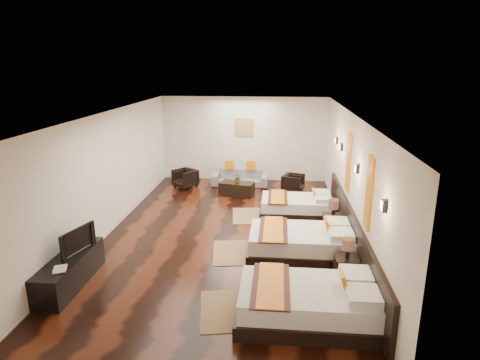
# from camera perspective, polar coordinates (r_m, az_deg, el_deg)

# --- Properties ---
(floor) EXTENTS (5.50, 9.50, 0.01)m
(floor) POSITION_cam_1_polar(r_m,az_deg,el_deg) (9.72, -1.87, -7.50)
(floor) COLOR black
(floor) RESTS_ON ground
(ceiling) EXTENTS (5.50, 9.50, 0.01)m
(ceiling) POSITION_cam_1_polar(r_m,az_deg,el_deg) (8.98, -2.04, 9.13)
(ceiling) COLOR white
(ceiling) RESTS_ON floor
(back_wall) EXTENTS (5.50, 0.01, 2.80)m
(back_wall) POSITION_cam_1_polar(r_m,az_deg,el_deg) (13.86, 0.55, 5.68)
(back_wall) COLOR silver
(back_wall) RESTS_ON floor
(left_wall) EXTENTS (0.01, 9.50, 2.80)m
(left_wall) POSITION_cam_1_polar(r_m,az_deg,el_deg) (9.97, -17.83, 0.86)
(left_wall) COLOR silver
(left_wall) RESTS_ON floor
(right_wall) EXTENTS (0.01, 9.50, 2.80)m
(right_wall) POSITION_cam_1_polar(r_m,az_deg,el_deg) (9.32, 15.07, 0.04)
(right_wall) COLOR silver
(right_wall) RESTS_ON floor
(headboard_panel) EXTENTS (0.08, 6.60, 0.90)m
(headboard_panel) POSITION_cam_1_polar(r_m,az_deg,el_deg) (8.87, 15.20, -7.27)
(headboard_panel) COLOR black
(headboard_panel) RESTS_ON floor
(bed_near) EXTENTS (2.21, 1.39, 0.84)m
(bed_near) POSITION_cam_1_polar(r_m,az_deg,el_deg) (6.74, 9.60, -16.35)
(bed_near) COLOR black
(bed_near) RESTS_ON floor
(bed_mid) EXTENTS (2.19, 1.38, 0.84)m
(bed_mid) POSITION_cam_1_polar(r_m,az_deg,el_deg) (8.70, 8.61, -8.54)
(bed_mid) COLOR black
(bed_mid) RESTS_ON floor
(bed_far) EXTENTS (1.90, 1.19, 0.72)m
(bed_far) POSITION_cam_1_polar(r_m,az_deg,el_deg) (10.92, 7.95, -3.57)
(bed_far) COLOR black
(bed_far) RESTS_ON floor
(nightstand_a) EXTENTS (0.42, 0.42, 0.83)m
(nightstand_a) POSITION_cam_1_polar(r_m,az_deg,el_deg) (7.91, 14.49, -11.45)
(nightstand_a) COLOR black
(nightstand_a) RESTS_ON floor
(nightstand_b) EXTENTS (0.44, 0.44, 0.87)m
(nightstand_b) POSITION_cam_1_polar(r_m,az_deg,el_deg) (9.80, 12.67, -5.78)
(nightstand_b) COLOR black
(nightstand_b) RESTS_ON floor
(jute_mat_near) EXTENTS (0.95, 1.31, 0.01)m
(jute_mat_near) POSITION_cam_1_polar(r_m,az_deg,el_deg) (6.99, -2.25, -17.53)
(jute_mat_near) COLOR olive
(jute_mat_near) RESTS_ON floor
(jute_mat_mid) EXTENTS (0.91, 1.29, 0.01)m
(jute_mat_mid) POSITION_cam_1_polar(r_m,az_deg,el_deg) (8.83, -1.22, -9.98)
(jute_mat_mid) COLOR olive
(jute_mat_mid) RESTS_ON floor
(jute_mat_far) EXTENTS (0.88, 1.28, 0.01)m
(jute_mat_far) POSITION_cam_1_polar(r_m,az_deg,el_deg) (10.82, 1.01, -4.96)
(jute_mat_far) COLOR olive
(jute_mat_far) RESTS_ON floor
(tv_console) EXTENTS (0.50, 1.80, 0.55)m
(tv_console) POSITION_cam_1_polar(r_m,az_deg,el_deg) (8.13, -22.43, -11.54)
(tv_console) COLOR black
(tv_console) RESTS_ON floor
(tv) EXTENTS (0.33, 0.84, 0.49)m
(tv) POSITION_cam_1_polar(r_m,az_deg,el_deg) (8.04, -21.91, -7.72)
(tv) COLOR black
(tv) RESTS_ON tv_console
(book) EXTENTS (0.30, 0.34, 0.03)m
(book) POSITION_cam_1_polar(r_m,az_deg,el_deg) (7.61, -24.44, -11.28)
(book) COLOR black
(book) RESTS_ON tv_console
(figurine) EXTENTS (0.36, 0.36, 0.31)m
(figurine) POSITION_cam_1_polar(r_m,az_deg,el_deg) (8.53, -20.55, -6.86)
(figurine) COLOR brown
(figurine) RESTS_ON tv_console
(sofa) EXTENTS (1.82, 0.72, 0.53)m
(sofa) POSITION_cam_1_polar(r_m,az_deg,el_deg) (13.41, -0.00, 0.36)
(sofa) COLOR slate
(sofa) RESTS_ON floor
(armchair_left) EXTENTS (0.90, 0.91, 0.59)m
(armchair_left) POSITION_cam_1_polar(r_m,az_deg,el_deg) (13.30, -7.59, 0.23)
(armchair_left) COLOR black
(armchair_left) RESTS_ON floor
(armchair_right) EXTENTS (0.77, 0.76, 0.56)m
(armchair_right) POSITION_cam_1_polar(r_m,az_deg,el_deg) (12.84, 7.36, -0.43)
(armchair_right) COLOR black
(armchair_right) RESTS_ON floor
(coffee_table) EXTENTS (1.09, 0.71, 0.40)m
(coffee_table) POSITION_cam_1_polar(r_m,az_deg,el_deg) (12.43, -0.46, -1.22)
(coffee_table) COLOR black
(coffee_table) RESTS_ON floor
(table_plant) EXTENTS (0.27, 0.23, 0.30)m
(table_plant) POSITION_cam_1_polar(r_m,az_deg,el_deg) (12.35, -0.33, 0.36)
(table_plant) COLOR #24571D
(table_plant) RESTS_ON coffee_table
(orange_panel_a) EXTENTS (0.04, 0.40, 1.30)m
(orange_panel_a) POSITION_cam_1_polar(r_m,az_deg,el_deg) (7.44, 17.40, -1.71)
(orange_panel_a) COLOR #D86014
(orange_panel_a) RESTS_ON right_wall
(orange_panel_b) EXTENTS (0.04, 0.40, 1.30)m
(orange_panel_b) POSITION_cam_1_polar(r_m,az_deg,el_deg) (9.53, 14.80, 2.27)
(orange_panel_b) COLOR #D86014
(orange_panel_b) RESTS_ON right_wall
(sconce_near) EXTENTS (0.07, 0.12, 0.18)m
(sconce_near) POSITION_cam_1_polar(r_m,az_deg,el_deg) (6.37, 19.23, -3.39)
(sconce_near) COLOR black
(sconce_near) RESTS_ON right_wall
(sconce_mid) EXTENTS (0.07, 0.12, 0.18)m
(sconce_mid) POSITION_cam_1_polar(r_m,az_deg,el_deg) (8.43, 15.85, 1.52)
(sconce_mid) COLOR black
(sconce_mid) RESTS_ON right_wall
(sconce_far) EXTENTS (0.07, 0.12, 0.18)m
(sconce_far) POSITION_cam_1_polar(r_m,az_deg,el_deg) (10.55, 13.80, 4.47)
(sconce_far) COLOR black
(sconce_far) RESTS_ON right_wall
(sconce_lounge) EXTENTS (0.07, 0.12, 0.18)m
(sconce_lounge) POSITION_cam_1_polar(r_m,az_deg,el_deg) (11.43, 13.18, 5.36)
(sconce_lounge) COLOR black
(sconce_lounge) RESTS_ON right_wall
(gold_artwork) EXTENTS (0.60, 0.04, 0.60)m
(gold_artwork) POSITION_cam_1_polar(r_m,az_deg,el_deg) (13.78, 0.54, 7.31)
(gold_artwork) COLOR #AD873F
(gold_artwork) RESTS_ON back_wall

